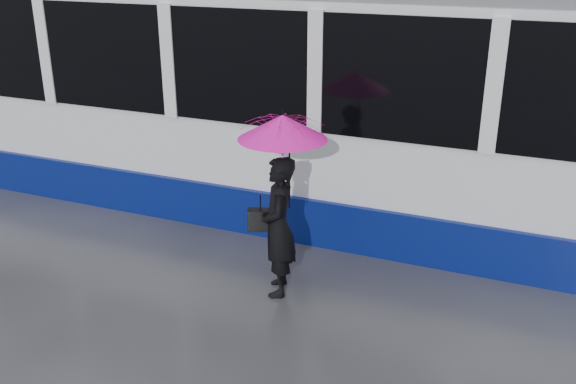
% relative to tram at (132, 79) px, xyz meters
% --- Properties ---
extents(ground, '(90.00, 90.00, 0.00)m').
position_rel_tram_xyz_m(ground, '(2.31, -2.50, -1.64)').
color(ground, '#2D2D32').
rests_on(ground, ground).
extents(rails, '(34.00, 1.51, 0.02)m').
position_rel_tram_xyz_m(rails, '(2.31, -0.00, -1.63)').
color(rails, '#3F3D38').
rests_on(rails, ground).
extents(tram, '(26.00, 2.56, 3.35)m').
position_rel_tram_xyz_m(tram, '(0.00, 0.00, 0.00)').
color(tram, white).
rests_on(tram, ground).
extents(woman, '(0.56, 0.67, 1.56)m').
position_rel_tram_xyz_m(woman, '(3.57, -2.47, -0.86)').
color(woman, black).
rests_on(woman, ground).
extents(umbrella, '(1.20, 1.20, 1.06)m').
position_rel_tram_xyz_m(umbrella, '(3.62, -2.47, 0.08)').
color(umbrella, '#FF1555').
rests_on(umbrella, ground).
extents(handbag, '(0.30, 0.22, 0.42)m').
position_rel_tram_xyz_m(handbag, '(3.35, -2.45, -0.82)').
color(handbag, black).
rests_on(handbag, ground).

